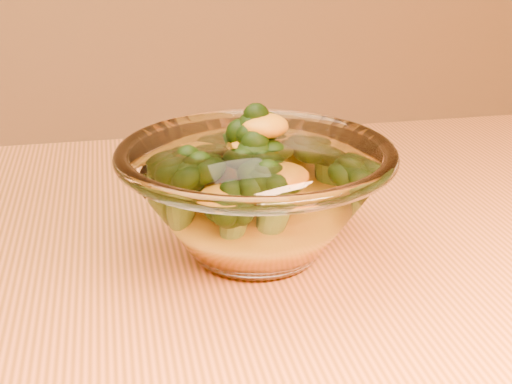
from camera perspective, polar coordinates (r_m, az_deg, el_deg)
glass_bowl at (r=0.51m, az=0.00°, el=-0.45°), size 0.20×0.20×0.09m
cheese_sauce at (r=0.51m, az=0.00°, el=-2.34°), size 0.11×0.11×0.03m
broccoli_heap at (r=0.51m, az=-0.68°, el=1.39°), size 0.14×0.12×0.08m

